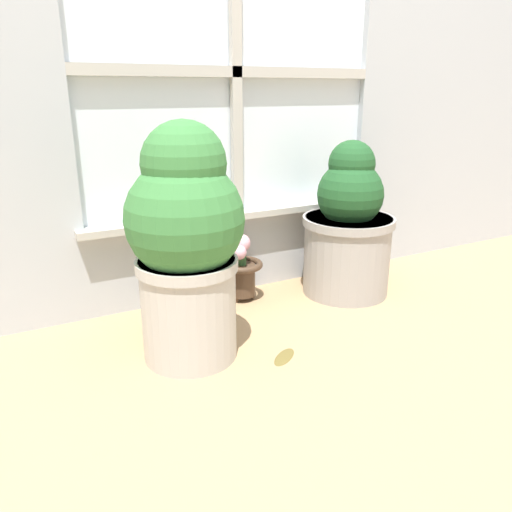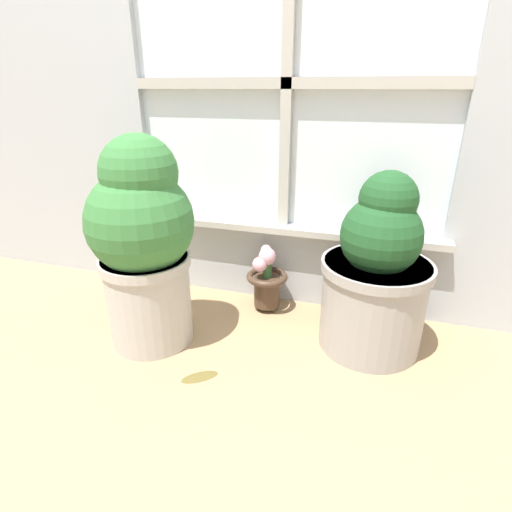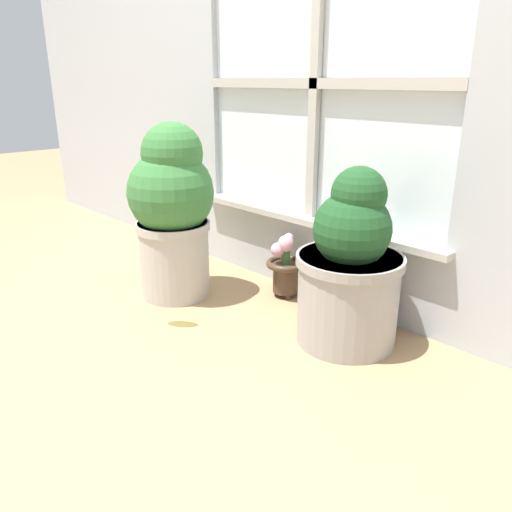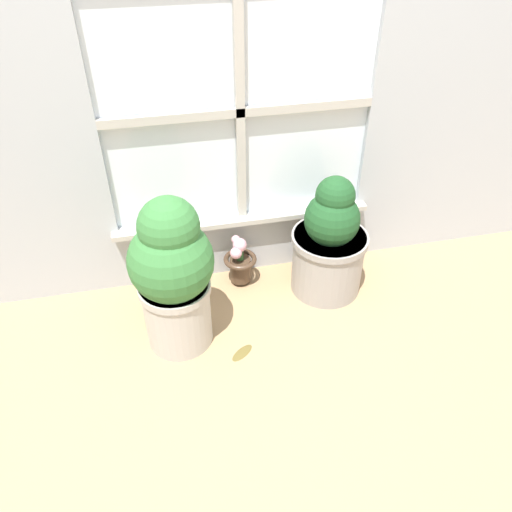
{
  "view_description": "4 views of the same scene",
  "coord_description": "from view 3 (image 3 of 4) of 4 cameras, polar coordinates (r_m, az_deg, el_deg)",
  "views": [
    {
      "loc": [
        -0.78,
        -1.06,
        0.74
      ],
      "look_at": [
        -0.05,
        0.32,
        0.21
      ],
      "focal_mm": 35.0,
      "sensor_mm": 36.0,
      "label": 1
    },
    {
      "loc": [
        0.32,
        -0.81,
        0.78
      ],
      "look_at": [
        -0.04,
        0.36,
        0.26
      ],
      "focal_mm": 28.0,
      "sensor_mm": 36.0,
      "label": 2
    },
    {
      "loc": [
        1.18,
        -0.87,
        0.8
      ],
      "look_at": [
        -0.06,
        0.33,
        0.19
      ],
      "focal_mm": 35.0,
      "sensor_mm": 36.0,
      "label": 3
    },
    {
      "loc": [
        -0.35,
        -1.3,
        1.55
      ],
      "look_at": [
        0.01,
        0.3,
        0.27
      ],
      "focal_mm": 35.0,
      "sensor_mm": 36.0,
      "label": 4
    }
  ],
  "objects": [
    {
      "name": "potted_plant_left",
      "position": [
        1.9,
        -9.56,
        5.39
      ],
      "size": [
        0.32,
        0.32,
        0.67
      ],
      "color": "#B7B2A8",
      "rests_on": "ground_plane"
    },
    {
      "name": "ground_plane",
      "position": [
        1.67,
        -6.82,
        -9.32
      ],
      "size": [
        10.0,
        10.0,
        0.0
      ],
      "primitive_type": "plane",
      "color": "tan"
    },
    {
      "name": "potted_plant_right",
      "position": [
        1.58,
        10.68,
        -1.45
      ],
      "size": [
        0.34,
        0.34,
        0.57
      ],
      "color": "#9E9993",
      "rests_on": "ground_plane"
    },
    {
      "name": "fallen_leaf",
      "position": [
        1.77,
        -8.36,
        -7.61
      ],
      "size": [
        0.11,
        0.1,
        0.01
      ],
      "color": "brown",
      "rests_on": "ground_plane"
    },
    {
      "name": "flower_vase",
      "position": [
        1.93,
        3.34,
        -1.22
      ],
      "size": [
        0.15,
        0.15,
        0.25
      ],
      "color": "#473323",
      "rests_on": "ground_plane"
    }
  ]
}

